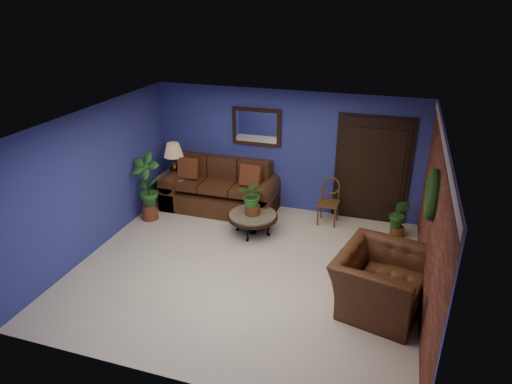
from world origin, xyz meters
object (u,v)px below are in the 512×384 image
(sofa, at_px, (222,192))
(end_table, at_px, (176,181))
(table_lamp, at_px, (174,155))
(armchair, at_px, (380,281))
(side_chair, at_px, (329,198))
(coffee_table, at_px, (253,217))

(sofa, xyz_separation_m, end_table, (-1.04, -0.04, 0.13))
(table_lamp, distance_m, armchair, 5.09)
(end_table, distance_m, side_chair, 3.31)
(sofa, height_order, armchair, sofa)
(sofa, distance_m, coffee_table, 1.32)
(end_table, bearing_deg, armchair, -28.23)
(coffee_table, bearing_deg, table_lamp, 157.24)
(end_table, bearing_deg, side_chair, 1.17)
(end_table, xyz_separation_m, side_chair, (3.31, 0.07, 0.03))
(sofa, distance_m, armchair, 4.18)
(table_lamp, xyz_separation_m, armchair, (4.45, -2.39, -0.64))
(side_chair, bearing_deg, armchair, -64.45)
(table_lamp, distance_m, side_chair, 3.36)
(coffee_table, xyz_separation_m, table_lamp, (-2.03, 0.85, 0.72))
(coffee_table, bearing_deg, side_chair, 35.48)
(end_table, height_order, table_lamp, table_lamp)
(sofa, xyz_separation_m, side_chair, (2.27, 0.03, 0.17))
(coffee_table, relative_size, side_chair, 1.03)
(table_lamp, bearing_deg, coffee_table, -22.76)
(end_table, bearing_deg, sofa, 2.15)
(sofa, relative_size, armchair, 1.78)
(coffee_table, xyz_separation_m, armchair, (2.42, -1.54, 0.08))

